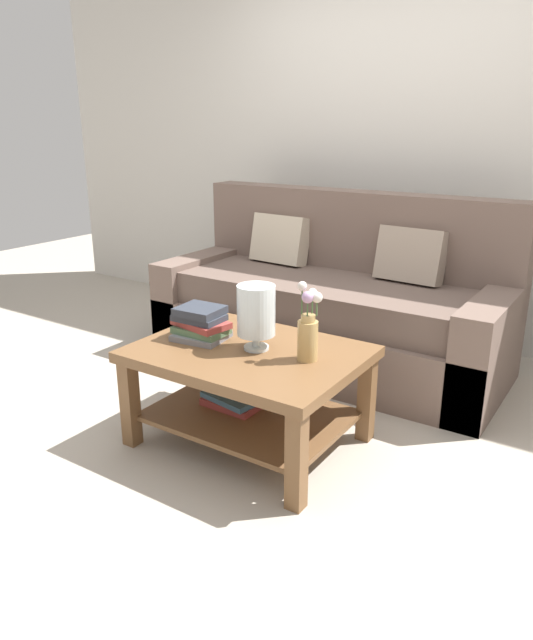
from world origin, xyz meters
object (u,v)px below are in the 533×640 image
at_px(glass_hurricane_vase, 256,312).
at_px(flower_pitcher, 308,330).
at_px(couch, 333,306).
at_px(book_stack_main, 201,324).
at_px(coffee_table, 248,376).

height_order(glass_hurricane_vase, flower_pitcher, flower_pitcher).
xyz_separation_m(couch, book_stack_main, (-0.12, -1.15, 0.19)).
xyz_separation_m(couch, coffee_table, (0.15, -1.14, -0.02)).
bearing_deg(book_stack_main, glass_hurricane_vase, 5.60).
bearing_deg(glass_hurricane_vase, flower_pitcher, 3.28).
bearing_deg(coffee_table, flower_pitcher, 6.78).
relative_size(couch, flower_pitcher, 6.11).
relative_size(coffee_table, flower_pitcher, 2.89).
distance_m(book_stack_main, flower_pitcher, 0.57).
bearing_deg(glass_hurricane_vase, book_stack_main, -174.40).
height_order(couch, book_stack_main, couch).
bearing_deg(coffee_table, glass_hurricane_vase, 30.65).
height_order(book_stack_main, glass_hurricane_vase, glass_hurricane_vase).
xyz_separation_m(coffee_table, book_stack_main, (-0.27, -0.01, 0.21)).
relative_size(book_stack_main, glass_hurricane_vase, 0.97).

